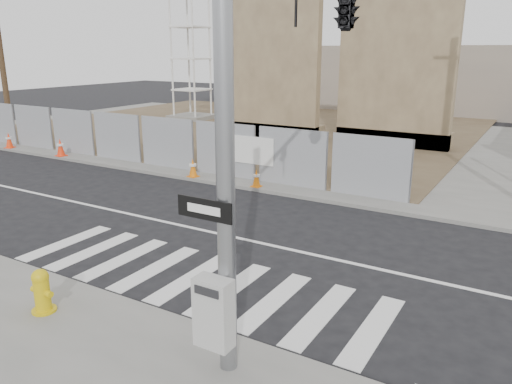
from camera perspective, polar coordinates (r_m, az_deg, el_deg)
The scene contains 11 objects.
ground at distance 12.83m, azimuth -0.49°, elevation -5.64°, with size 100.00×100.00×0.00m, color black.
sidewalk_far at distance 25.41m, azimuth 16.15°, elevation 4.78°, with size 50.00×20.00×0.12m, color slate.
signal_pole at distance 8.95m, azimuth 6.62°, elevation 16.21°, with size 0.96×5.87×7.00m.
chain_link_fence at distance 22.49m, azimuth -15.97°, elevation 6.15°, with size 24.60×0.04×2.00m, color gray.
concrete_wall_left at distance 26.79m, azimuth 1.22°, elevation 13.10°, with size 6.00×1.30×8.00m.
concrete_wall_right at distance 25.22m, azimuth 15.67°, elevation 12.35°, with size 5.50×1.30×8.00m.
fire_hydrant at distance 9.97m, azimuth -23.28°, elevation -10.33°, with size 0.50×0.44×0.83m.
traffic_cone_a at distance 27.05m, azimuth -26.40°, elevation 5.31°, with size 0.47×0.47×0.75m.
traffic_cone_b at distance 24.03m, azimuth -21.45°, elevation 4.77°, with size 0.43×0.43×0.79m.
traffic_cone_c at distance 18.82m, azimuth -7.22°, elevation 2.76°, with size 0.42×0.42×0.70m.
traffic_cone_d at distance 17.31m, azimuth 0.04°, elevation 1.59°, with size 0.33×0.33×0.62m.
Camera 1 is at (6.19, -10.19, 4.73)m, focal length 35.00 mm.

